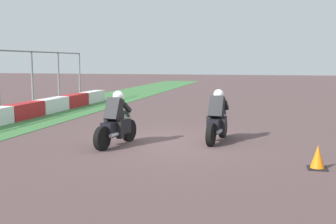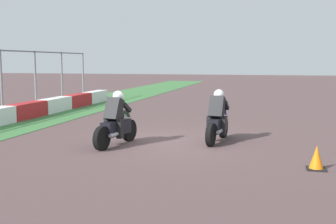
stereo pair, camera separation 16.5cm
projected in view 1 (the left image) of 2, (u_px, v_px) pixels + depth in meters
ground_plane at (171, 142)px, 12.07m from camera, size 120.00×120.00×0.00m
rider_lane_a at (217, 120)px, 12.02m from camera, size 2.04×0.58×1.51m
rider_lane_b at (116, 123)px, 11.45m from camera, size 2.03×0.62×1.51m
traffic_cone at (318, 158)px, 9.00m from camera, size 0.40×0.40×0.52m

